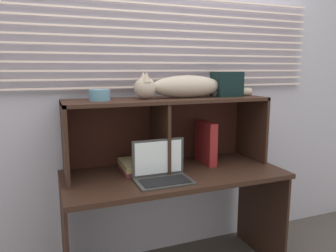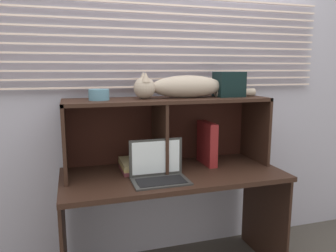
% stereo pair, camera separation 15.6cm
% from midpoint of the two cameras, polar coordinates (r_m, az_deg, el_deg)
% --- Properties ---
extents(back_panel_with_blinds, '(4.40, 0.08, 2.50)m').
position_cam_midpoint_polar(back_panel_with_blinds, '(2.33, 0.21, 7.01)').
color(back_panel_with_blinds, '#B1AFC6').
rests_on(back_panel_with_blinds, ground).
extents(desk, '(1.41, 0.63, 0.72)m').
position_cam_midpoint_polar(desk, '(2.15, 3.03, -11.75)').
color(desk, '#301D15').
rests_on(desk, ground).
extents(hutch_shelf_unit, '(1.34, 0.38, 0.47)m').
position_cam_midpoint_polar(hutch_shelf_unit, '(2.16, 1.61, 1.24)').
color(hutch_shelf_unit, '#301D15').
rests_on(hutch_shelf_unit, desk).
extents(cat, '(0.86, 0.16, 0.17)m').
position_cam_midpoint_polar(cat, '(2.14, 4.55, 6.89)').
color(cat, '#B3A393').
rests_on(cat, hutch_shelf_unit).
extents(laptop, '(0.33, 0.21, 0.24)m').
position_cam_midpoint_polar(laptop, '(1.94, 0.67, -8.01)').
color(laptop, '#343434').
rests_on(laptop, desk).
extents(binder_upright, '(0.06, 0.24, 0.30)m').
position_cam_midpoint_polar(binder_upright, '(2.27, 8.86, -3.03)').
color(binder_upright, maroon).
rests_on(binder_upright, desk).
extents(book_stack, '(0.19, 0.26, 0.07)m').
position_cam_midpoint_polar(book_stack, '(2.14, -3.76, -6.94)').
color(book_stack, brown).
rests_on(book_stack, desk).
extents(small_basket, '(0.13, 0.13, 0.07)m').
position_cam_midpoint_polar(small_basket, '(2.01, -9.93, 5.46)').
color(small_basket, '#5587A4').
rests_on(small_basket, hutch_shelf_unit).
extents(storage_box, '(0.19, 0.15, 0.17)m').
position_cam_midpoint_polar(storage_box, '(2.29, 12.64, 7.19)').
color(storage_box, black).
rests_on(storage_box, hutch_shelf_unit).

